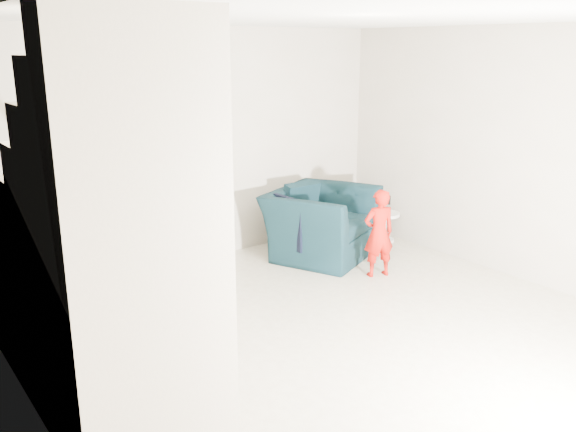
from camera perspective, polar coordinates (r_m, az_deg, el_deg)
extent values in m
plane|color=tan|center=(5.40, 6.43, -11.78)|extent=(5.50, 5.50, 0.00)
plane|color=silver|center=(4.80, 7.45, 18.17)|extent=(5.50, 5.50, 0.00)
plane|color=#A39984|center=(7.14, -8.43, 6.38)|extent=(5.00, 0.00, 5.00)
plane|color=#A39984|center=(3.74, -22.32, -3.08)|extent=(0.00, 5.50, 5.50)
plane|color=#A39984|center=(6.86, 22.39, 4.99)|extent=(0.00, 5.50, 5.50)
imported|color=black|center=(7.39, 3.14, -0.67)|extent=(1.59, 1.51, 0.81)
imported|color=#A9050B|center=(6.77, 8.49, -1.60)|extent=(0.41, 0.33, 0.99)
cylinder|color=silver|center=(8.03, 9.04, 0.19)|extent=(0.39, 0.39, 0.04)
cylinder|color=silver|center=(8.08, 8.98, -1.13)|extent=(0.06, 0.06, 0.35)
cylinder|color=silver|center=(8.13, 8.94, -2.21)|extent=(0.27, 0.27, 0.03)
cube|color=#ADA089|center=(6.42, -22.26, -7.01)|extent=(1.00, 0.30, 0.27)
cube|color=#ADA089|center=(6.09, -21.67, -6.77)|extent=(1.00, 0.30, 0.54)
cube|color=#ADA089|center=(5.77, -21.01, -6.49)|extent=(1.00, 0.30, 0.81)
cube|color=#ADA089|center=(5.45, -20.27, -6.19)|extent=(1.00, 0.30, 1.08)
cube|color=#ADA089|center=(5.14, -19.44, -5.84)|extent=(1.00, 0.30, 1.35)
cube|color=#ADA089|center=(4.82, -18.50, -5.45)|extent=(1.00, 0.30, 1.62)
cube|color=#ADA089|center=(4.50, -17.43, -5.00)|extent=(1.00, 0.30, 1.89)
cube|color=#ADA089|center=(4.19, -16.21, -4.48)|extent=(1.00, 0.30, 2.16)
cube|color=#ADA089|center=(3.88, -14.79, -3.88)|extent=(1.00, 0.30, 2.43)
cube|color=#ADA089|center=(3.57, -13.12, -3.17)|extent=(1.00, 0.30, 2.70)
cylinder|color=silver|center=(4.84, -14.84, 12.44)|extent=(0.04, 3.03, 2.73)
cylinder|color=silver|center=(6.55, -18.72, -2.79)|extent=(0.04, 0.04, 1.00)
cube|color=black|center=(7.50, 1.17, 1.48)|extent=(0.47, 0.22, 0.47)
cube|color=black|center=(7.04, 0.02, -0.60)|extent=(0.05, 0.53, 0.60)
cube|color=black|center=(6.74, 9.40, 1.51)|extent=(0.03, 0.05, 0.10)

